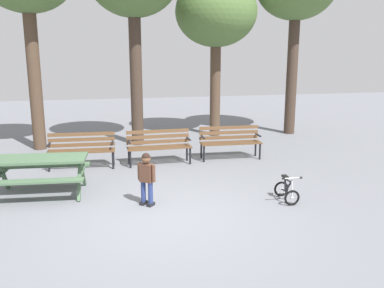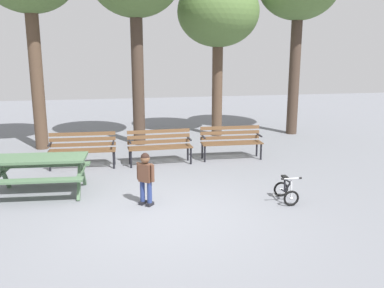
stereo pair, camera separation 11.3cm
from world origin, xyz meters
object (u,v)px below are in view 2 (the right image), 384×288
(picnic_table, at_px, (40,165))
(park_bench_far_left, at_px, (82,147))
(park_bench_left, at_px, (160,144))
(park_bench_right, at_px, (231,140))
(child_standing, at_px, (146,175))
(kids_bicycle, at_px, (286,191))

(picnic_table, bearing_deg, park_bench_far_left, 68.96)
(park_bench_left, bearing_deg, park_bench_right, 3.66)
(park_bench_left, bearing_deg, picnic_table, -145.04)
(child_standing, bearing_deg, kids_bicycle, -6.81)
(park_bench_right, bearing_deg, park_bench_left, -176.34)
(park_bench_left, xyz_separation_m, kids_bicycle, (2.03, -3.15, -0.31))
(park_bench_right, height_order, child_standing, child_standing)
(park_bench_far_left, xyz_separation_m, park_bench_right, (3.80, 0.09, 0.00))
(park_bench_left, height_order, park_bench_right, same)
(park_bench_right, xyz_separation_m, child_standing, (-2.51, -2.96, 0.07))
(child_standing, bearing_deg, park_bench_left, 77.95)
(child_standing, bearing_deg, park_bench_far_left, 114.18)
(park_bench_left, relative_size, park_bench_right, 1.00)
(park_bench_far_left, bearing_deg, picnic_table, -111.04)
(park_bench_right, bearing_deg, kids_bicycle, -87.76)
(picnic_table, bearing_deg, park_bench_right, 23.30)
(kids_bicycle, bearing_deg, park_bench_left, 122.84)
(park_bench_far_left, relative_size, park_bench_left, 1.01)
(child_standing, distance_m, kids_bicycle, 2.69)
(park_bench_far_left, distance_m, kids_bicycle, 5.06)
(picnic_table, xyz_separation_m, park_bench_right, (4.51, 1.94, -0.08))
(kids_bicycle, bearing_deg, park_bench_right, 92.24)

